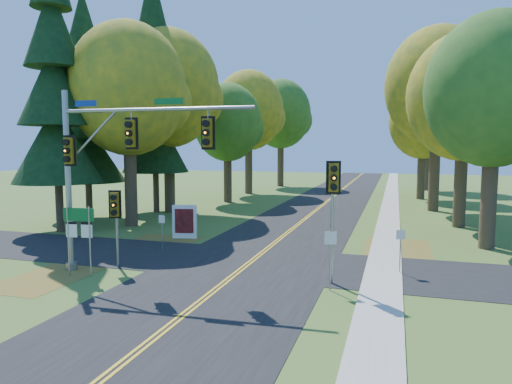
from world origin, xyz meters
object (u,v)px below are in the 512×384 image
(traffic_mast, at_px, (110,156))
(info_kiosk, at_px, (185,222))
(route_sign_cluster, at_px, (79,227))
(east_signal_pole, at_px, (333,191))

(traffic_mast, height_order, info_kiosk, traffic_mast)
(info_kiosk, bearing_deg, route_sign_cluster, -107.17)
(traffic_mast, distance_m, east_signal_pole, 9.62)
(traffic_mast, distance_m, route_sign_cluster, 3.32)
(east_signal_pole, bearing_deg, info_kiosk, 132.79)
(traffic_mast, height_order, east_signal_pole, traffic_mast)
(route_sign_cluster, height_order, info_kiosk, route_sign_cluster)
(traffic_mast, bearing_deg, info_kiosk, 90.29)
(east_signal_pole, xyz_separation_m, info_kiosk, (-9.87, 6.85, -2.79))
(info_kiosk, bearing_deg, traffic_mast, -99.75)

